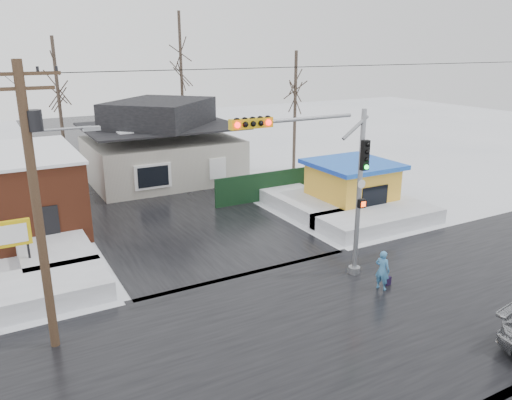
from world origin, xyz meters
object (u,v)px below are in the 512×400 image
utility_pole (38,195)px  pedestrian (382,270)px  marquee_sign (2,237)px  kiosk (352,185)px  traffic_signal (330,175)px

utility_pole → pedestrian: bearing=-10.3°
marquee_sign → kiosk: 18.51m
traffic_signal → kiosk: traffic_signal is taller
marquee_sign → traffic_signal: bearing=-29.7°
traffic_signal → kiosk: bearing=44.8°
marquee_sign → pedestrian: 15.39m
marquee_sign → kiosk: kiosk is taller
kiosk → utility_pole: bearing=-159.6°
traffic_signal → kiosk: 10.43m
kiosk → traffic_signal: bearing=-135.2°
marquee_sign → kiosk: size_ratio=0.55×
marquee_sign → pedestrian: (13.00, -8.16, -1.10)m
traffic_signal → pedestrian: 4.35m
traffic_signal → marquee_sign: bearing=150.3°
traffic_signal → utility_pole: (-10.36, 0.53, 0.57)m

